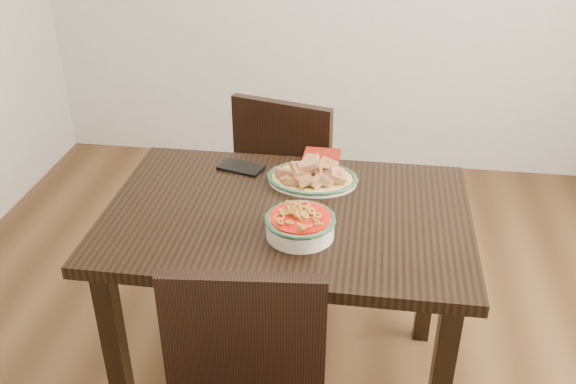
# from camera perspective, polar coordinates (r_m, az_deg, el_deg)

# --- Properties ---
(floor) EXTENTS (3.50, 3.50, 0.00)m
(floor) POSITION_cam_1_polar(r_m,az_deg,el_deg) (2.60, 1.89, -14.85)
(floor) COLOR #3B2613
(floor) RESTS_ON ground
(dining_table) EXTENTS (1.17, 0.78, 0.75)m
(dining_table) POSITION_cam_1_polar(r_m,az_deg,el_deg) (2.12, -0.08, -4.07)
(dining_table) COLOR black
(dining_table) RESTS_ON ground
(chair_far) EXTENTS (0.51, 0.51, 0.89)m
(chair_far) POSITION_cam_1_polar(r_m,az_deg,el_deg) (2.78, 0.33, 1.28)
(chair_far) COLOR black
(chair_far) RESTS_ON ground
(fish_plate) EXTENTS (0.31, 0.24, 0.11)m
(fish_plate) POSITION_cam_1_polar(r_m,az_deg,el_deg) (2.21, 2.19, 1.93)
(fish_plate) COLOR #EFE2CA
(fish_plate) RESTS_ON dining_table
(noodle_bowl) EXTENTS (0.22, 0.22, 0.08)m
(noodle_bowl) POSITION_cam_1_polar(r_m,az_deg,el_deg) (1.92, 1.09, -2.76)
(noodle_bowl) COLOR beige
(noodle_bowl) RESTS_ON dining_table
(smartphone) EXTENTS (0.18, 0.12, 0.01)m
(smartphone) POSITION_cam_1_polar(r_m,az_deg,el_deg) (2.32, -4.20, 2.19)
(smartphone) COLOR black
(smartphone) RESTS_ON dining_table
(napkin) EXTENTS (0.14, 0.11, 0.01)m
(napkin) POSITION_cam_1_polar(r_m,az_deg,el_deg) (2.40, 3.03, 3.26)
(napkin) COLOR maroon
(napkin) RESTS_ON dining_table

